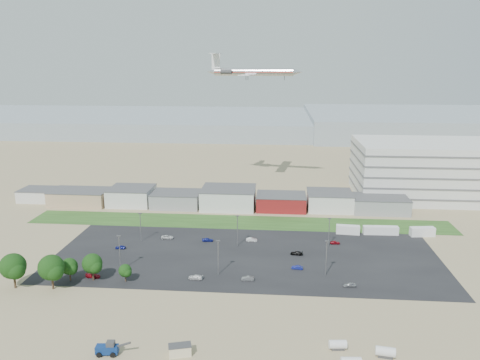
# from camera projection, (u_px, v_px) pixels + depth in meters

# --- Properties ---
(ground) EXTENTS (700.00, 700.00, 0.00)m
(ground) POSITION_uv_depth(u_px,v_px,m) (222.00, 284.00, 127.65)
(ground) COLOR #96835F
(ground) RESTS_ON ground
(parking_lot) EXTENTS (120.00, 50.00, 0.01)m
(parking_lot) POSITION_uv_depth(u_px,v_px,m) (246.00, 256.00, 146.58)
(parking_lot) COLOR black
(parking_lot) RESTS_ON ground
(grass_strip) EXTENTS (160.00, 16.00, 0.02)m
(grass_strip) POSITION_uv_depth(u_px,v_px,m) (239.00, 222.00, 177.94)
(grass_strip) COLOR #27481B
(grass_strip) RESTS_ON ground
(hills_backdrop) EXTENTS (700.00, 200.00, 9.00)m
(hills_backdrop) POSITION_uv_depth(u_px,v_px,m) (307.00, 125.00, 427.97)
(hills_backdrop) COLOR gray
(hills_backdrop) RESTS_ON ground
(building_row) EXTENTS (170.00, 20.00, 8.00)m
(building_row) POSITION_uv_depth(u_px,v_px,m) (203.00, 197.00, 196.76)
(building_row) COLOR silver
(building_row) RESTS_ON ground
(parking_garage) EXTENTS (80.00, 40.00, 25.00)m
(parking_garage) POSITION_uv_depth(u_px,v_px,m) (447.00, 170.00, 209.15)
(parking_garage) COLOR silver
(parking_garage) RESTS_ON ground
(portable_shed) EXTENTS (5.17, 3.59, 2.37)m
(portable_shed) POSITION_uv_depth(u_px,v_px,m) (180.00, 350.00, 96.18)
(portable_shed) COLOR beige
(portable_shed) RESTS_ON ground
(telehandler) EXTENTS (7.48, 2.99, 3.05)m
(telehandler) POSITION_uv_depth(u_px,v_px,m) (107.00, 348.00, 96.33)
(telehandler) COLOR navy
(telehandler) RESTS_ON ground
(storage_tank_nw) EXTENTS (3.81, 2.15, 2.20)m
(storage_tank_nw) POSITION_uv_depth(u_px,v_px,m) (338.00, 344.00, 98.31)
(storage_tank_nw) COLOR silver
(storage_tank_nw) RESTS_ON ground
(storage_tank_ne) EXTENTS (4.21, 2.54, 2.37)m
(storage_tank_ne) POSITION_uv_depth(u_px,v_px,m) (385.00, 352.00, 95.68)
(storage_tank_ne) COLOR silver
(storage_tank_ne) RESTS_ON ground
(box_trailer_a) EXTENTS (8.34, 3.26, 3.05)m
(box_trailer_a) POSITION_uv_depth(u_px,v_px,m) (348.00, 230.00, 165.35)
(box_trailer_a) COLOR silver
(box_trailer_a) RESTS_ON ground
(box_trailer_b) EXTENTS (7.87, 2.78, 2.91)m
(box_trailer_b) POSITION_uv_depth(u_px,v_px,m) (374.00, 230.00, 165.06)
(box_trailer_b) COLOR silver
(box_trailer_b) RESTS_ON ground
(box_trailer_c) EXTENTS (7.87, 2.54, 2.94)m
(box_trailer_c) POSITION_uv_depth(u_px,v_px,m) (387.00, 230.00, 164.77)
(box_trailer_c) COLOR silver
(box_trailer_c) RESTS_ON ground
(box_trailer_d) EXTENTS (8.70, 3.70, 3.16)m
(box_trailer_d) POSITION_uv_depth(u_px,v_px,m) (422.00, 232.00, 163.21)
(box_trailer_d) COLOR silver
(box_trailer_d) RESTS_ON ground
(tree_far_left) EXTENTS (7.32, 7.32, 10.99)m
(tree_far_left) POSITION_uv_depth(u_px,v_px,m) (13.00, 269.00, 124.30)
(tree_far_left) COLOR black
(tree_far_left) RESTS_ON ground
(tree_left) EXTENTS (7.26, 7.26, 10.88)m
(tree_left) POSITION_uv_depth(u_px,v_px,m) (51.00, 270.00, 123.67)
(tree_left) COLOR black
(tree_left) RESTS_ON ground
(tree_mid) EXTENTS (4.94, 4.94, 7.40)m
(tree_mid) POSITION_uv_depth(u_px,v_px,m) (69.00, 268.00, 128.99)
(tree_mid) COLOR black
(tree_mid) RESTS_ON ground
(tree_right) EXTENTS (5.88, 5.88, 8.82)m
(tree_right) POSITION_uv_depth(u_px,v_px,m) (92.00, 265.00, 128.96)
(tree_right) COLOR black
(tree_right) RESTS_ON ground
(tree_near) EXTENTS (3.83, 3.83, 5.74)m
(tree_near) POSITION_uv_depth(u_px,v_px,m) (125.00, 272.00, 128.55)
(tree_near) COLOR black
(tree_near) RESTS_ON ground
(lightpole_front_l) EXTENTS (1.25, 0.52, 10.67)m
(lightpole_front_l) POSITION_uv_depth(u_px,v_px,m) (120.00, 253.00, 135.15)
(lightpole_front_l) COLOR slate
(lightpole_front_l) RESTS_ON ground
(lightpole_front_m) EXTENTS (1.21, 0.51, 10.31)m
(lightpole_front_m) POSITION_uv_depth(u_px,v_px,m) (218.00, 257.00, 132.46)
(lightpole_front_m) COLOR slate
(lightpole_front_m) RESTS_ON ground
(lightpole_front_r) EXTENTS (1.23, 0.51, 10.44)m
(lightpole_front_r) POSITION_uv_depth(u_px,v_px,m) (326.00, 258.00, 131.89)
(lightpole_front_r) COLOR slate
(lightpole_front_r) RESTS_ON ground
(lightpole_back_l) EXTENTS (1.17, 0.49, 9.91)m
(lightpole_back_l) POSITION_uv_depth(u_px,v_px,m) (141.00, 227.00, 157.70)
(lightpole_back_l) COLOR slate
(lightpole_back_l) RESTS_ON ground
(lightpole_back_m) EXTENTS (1.24, 0.52, 10.51)m
(lightpole_back_m) POSITION_uv_depth(u_px,v_px,m) (237.00, 231.00, 153.46)
(lightpole_back_m) COLOR slate
(lightpole_back_m) RESTS_ON ground
(lightpole_back_r) EXTENTS (1.14, 0.48, 9.71)m
(lightpole_back_r) POSITION_uv_depth(u_px,v_px,m) (329.00, 232.00, 153.09)
(lightpole_back_r) COLOR slate
(lightpole_back_r) RESTS_ON ground
(airliner) EXTENTS (49.92, 37.87, 13.47)m
(airliner) POSITION_uv_depth(u_px,v_px,m) (254.00, 72.00, 216.60)
(airliner) COLOR silver
(parked_car_1) EXTENTS (3.46, 1.60, 1.10)m
(parked_car_1) POSITION_uv_depth(u_px,v_px,m) (297.00, 267.00, 136.91)
(parked_car_1) COLOR navy
(parked_car_1) RESTS_ON ground
(parked_car_2) EXTENTS (3.71, 1.89, 1.21)m
(parked_car_2) POSITION_uv_depth(u_px,v_px,m) (350.00, 285.00, 125.99)
(parked_car_2) COLOR #A5A5AA
(parked_car_2) RESTS_ON ground
(parked_car_3) EXTENTS (4.25, 2.20, 1.18)m
(parked_car_3) POSITION_uv_depth(u_px,v_px,m) (196.00, 277.00, 130.55)
(parked_car_3) COLOR silver
(parked_car_3) RESTS_ON ground
(parked_car_5) EXTENTS (3.32, 1.37, 1.13)m
(parked_car_5) POSITION_uv_depth(u_px,v_px,m) (120.00, 247.00, 152.03)
(parked_car_5) COLOR navy
(parked_car_5) RESTS_ON ground
(parked_car_6) EXTENTS (3.93, 2.00, 1.09)m
(parked_car_6) POSITION_uv_depth(u_px,v_px,m) (208.00, 240.00, 158.47)
(parked_car_6) COLOR navy
(parked_car_6) RESTS_ON ground
(parked_car_8) EXTENTS (3.36, 1.60, 1.11)m
(parked_car_8) POSITION_uv_depth(u_px,v_px,m) (335.00, 242.00, 156.06)
(parked_car_8) COLOR maroon
(parked_car_8) RESTS_ON ground
(parked_car_9) EXTENTS (4.28, 2.25, 1.15)m
(parked_car_9) POSITION_uv_depth(u_px,v_px,m) (167.00, 237.00, 160.84)
(parked_car_9) COLOR silver
(parked_car_9) RESTS_ON ground
(parked_car_10) EXTENTS (4.15, 1.91, 1.18)m
(parked_car_10) POSITION_uv_depth(u_px,v_px,m) (93.00, 276.00, 131.50)
(parked_car_10) COLOR maroon
(parked_car_10) RESTS_ON ground
(parked_car_11) EXTENTS (3.77, 1.52, 1.22)m
(parked_car_11) POSITION_uv_depth(u_px,v_px,m) (252.00, 240.00, 158.45)
(parked_car_11) COLOR silver
(parked_car_11) RESTS_ON ground
(parked_car_12) EXTENTS (4.05, 2.05, 1.13)m
(parked_car_12) POSITION_uv_depth(u_px,v_px,m) (297.00, 253.00, 147.21)
(parked_car_12) COLOR black
(parked_car_12) RESTS_ON ground
(parked_car_13) EXTENTS (3.65, 1.47, 1.18)m
(parked_car_13) POSITION_uv_depth(u_px,v_px,m) (248.00, 278.00, 129.81)
(parked_car_13) COLOR #595B5E
(parked_car_13) RESTS_ON ground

